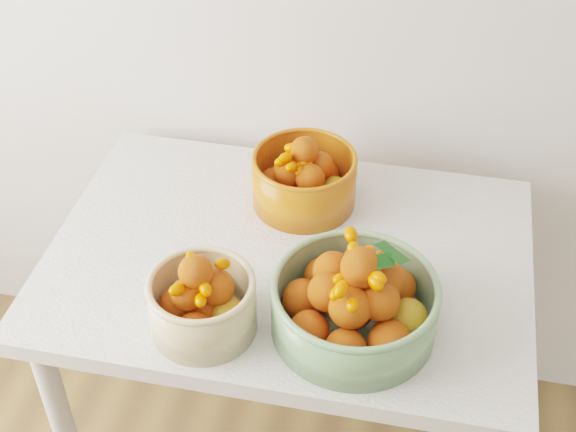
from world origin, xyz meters
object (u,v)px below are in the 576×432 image
Objects in this scene: table at (288,286)px; bowl_orange at (304,178)px; bowl_green at (355,302)px; bowl_cream at (202,303)px.

table is 0.24m from bowl_orange.
bowl_green is at bearing -64.98° from bowl_orange.
bowl_orange is (-0.16, 0.35, -0.00)m from bowl_green.
bowl_cream is 1.05× the size of bowl_orange.
table is at bearing 63.57° from bowl_cream.
table is 0.29m from bowl_green.
bowl_green is (0.28, 0.05, 0.00)m from bowl_cream.
bowl_orange is at bearing 74.52° from bowl_cream.
bowl_orange reaches higher than table.
bowl_orange is at bearing 90.71° from table.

